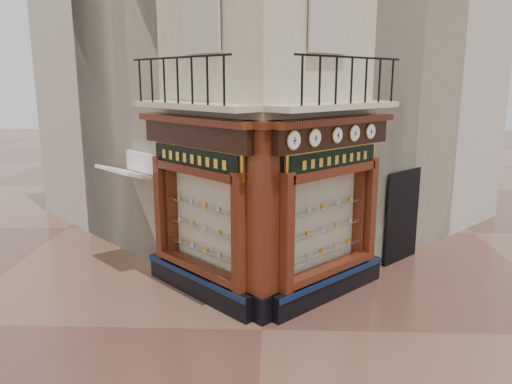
{
  "coord_description": "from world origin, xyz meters",
  "views": [
    {
      "loc": [
        0.2,
        -8.82,
        4.71
      ],
      "look_at": [
        -0.19,
        2.0,
        2.28
      ],
      "focal_mm": 35.0,
      "sensor_mm": 36.0,
      "label": 1
    }
  ],
  "objects_px": {
    "signboard_left": "(195,159)",
    "clock_a": "(293,140)",
    "clock_d": "(354,133)",
    "clock_e": "(370,131)",
    "corner_pilaster": "(263,226)",
    "clock_b": "(315,138)",
    "signboard_right": "(334,160)",
    "clock_c": "(337,135)",
    "awning": "(134,268)"
  },
  "relations": [
    {
      "from": "clock_c",
      "to": "signboard_left",
      "type": "height_order",
      "value": "clock_c"
    },
    {
      "from": "clock_d",
      "to": "clock_e",
      "type": "distance_m",
      "value": 0.58
    },
    {
      "from": "clock_c",
      "to": "signboard_left",
      "type": "relative_size",
      "value": 0.15
    },
    {
      "from": "corner_pilaster",
      "to": "clock_b",
      "type": "relative_size",
      "value": 11.1
    },
    {
      "from": "clock_a",
      "to": "clock_b",
      "type": "bearing_deg",
      "value": 0.0
    },
    {
      "from": "clock_b",
      "to": "clock_c",
      "type": "distance_m",
      "value": 0.7
    },
    {
      "from": "clock_a",
      "to": "signboard_left",
      "type": "distance_m",
      "value": 2.34
    },
    {
      "from": "signboard_right",
      "to": "clock_d",
      "type": "bearing_deg",
      "value": -12.14
    },
    {
      "from": "corner_pilaster",
      "to": "signboard_right",
      "type": "distance_m",
      "value": 2.12
    },
    {
      "from": "clock_b",
      "to": "signboard_left",
      "type": "distance_m",
      "value": 2.59
    },
    {
      "from": "awning",
      "to": "clock_d",
      "type": "bearing_deg",
      "value": -149.47
    },
    {
      "from": "clock_c",
      "to": "clock_e",
      "type": "relative_size",
      "value": 0.96
    },
    {
      "from": "awning",
      "to": "signboard_right",
      "type": "bearing_deg",
      "value": -153.82
    },
    {
      "from": "corner_pilaster",
      "to": "clock_e",
      "type": "xyz_separation_m",
      "value": [
        2.31,
        1.71,
        1.67
      ]
    },
    {
      "from": "clock_b",
      "to": "clock_c",
      "type": "xyz_separation_m",
      "value": [
        0.49,
        0.49,
        -0.0
      ]
    },
    {
      "from": "clock_d",
      "to": "awning",
      "type": "relative_size",
      "value": 0.21
    },
    {
      "from": "clock_c",
      "to": "awning",
      "type": "height_order",
      "value": "clock_c"
    },
    {
      "from": "clock_c",
      "to": "clock_e",
      "type": "distance_m",
      "value": 1.17
    },
    {
      "from": "clock_a",
      "to": "clock_b",
      "type": "xyz_separation_m",
      "value": [
        0.43,
        0.43,
        -0.0
      ]
    },
    {
      "from": "corner_pilaster",
      "to": "clock_c",
      "type": "bearing_deg",
      "value": -14.29
    },
    {
      "from": "clock_d",
      "to": "clock_e",
      "type": "relative_size",
      "value": 1.04
    },
    {
      "from": "clock_a",
      "to": "clock_e",
      "type": "height_order",
      "value": "clock_a"
    },
    {
      "from": "signboard_left",
      "to": "clock_a",
      "type": "bearing_deg",
      "value": -162.41
    },
    {
      "from": "clock_b",
      "to": "signboard_right",
      "type": "bearing_deg",
      "value": 8.14
    },
    {
      "from": "awning",
      "to": "signboard_left",
      "type": "height_order",
      "value": "signboard_left"
    },
    {
      "from": "clock_b",
      "to": "clock_e",
      "type": "relative_size",
      "value": 1.05
    },
    {
      "from": "signboard_left",
      "to": "awning",
      "type": "bearing_deg",
      "value": 4.18
    },
    {
      "from": "corner_pilaster",
      "to": "clock_a",
      "type": "bearing_deg",
      "value": -48.79
    },
    {
      "from": "clock_b",
      "to": "clock_a",
      "type": "bearing_deg",
      "value": -180.0
    },
    {
      "from": "corner_pilaster",
      "to": "clock_a",
      "type": "distance_m",
      "value": 1.77
    },
    {
      "from": "corner_pilaster",
      "to": "awning",
      "type": "relative_size",
      "value": 2.37
    },
    {
      "from": "clock_e",
      "to": "clock_a",
      "type": "bearing_deg",
      "value": -180.0
    },
    {
      "from": "corner_pilaster",
      "to": "clock_a",
      "type": "height_order",
      "value": "corner_pilaster"
    },
    {
      "from": "clock_e",
      "to": "signboard_right",
      "type": "xyz_separation_m",
      "value": [
        -0.85,
        -0.7,
        -0.52
      ]
    },
    {
      "from": "signboard_right",
      "to": "clock_c",
      "type": "bearing_deg",
      "value": -123.83
    },
    {
      "from": "clock_c",
      "to": "signboard_right",
      "type": "relative_size",
      "value": 0.16
    },
    {
      "from": "awning",
      "to": "signboard_left",
      "type": "distance_m",
      "value": 3.99
    },
    {
      "from": "corner_pilaster",
      "to": "clock_e",
      "type": "height_order",
      "value": "corner_pilaster"
    },
    {
      "from": "corner_pilaster",
      "to": "signboard_left",
      "type": "height_order",
      "value": "corner_pilaster"
    },
    {
      "from": "awning",
      "to": "signboard_left",
      "type": "relative_size",
      "value": 0.75
    },
    {
      "from": "corner_pilaster",
      "to": "signboard_right",
      "type": "relative_size",
      "value": 1.89
    },
    {
      "from": "clock_e",
      "to": "corner_pilaster",
      "type": "bearing_deg",
      "value": 171.47
    },
    {
      "from": "clock_a",
      "to": "clock_c",
      "type": "xyz_separation_m",
      "value": [
        0.92,
        0.92,
        -0.0
      ]
    },
    {
      "from": "clock_a",
      "to": "signboard_right",
      "type": "relative_size",
      "value": 0.18
    },
    {
      "from": "clock_b",
      "to": "clock_e",
      "type": "xyz_separation_m",
      "value": [
        1.32,
        1.32,
        0.0
      ]
    },
    {
      "from": "signboard_left",
      "to": "signboard_right",
      "type": "distance_m",
      "value": 2.92
    },
    {
      "from": "clock_e",
      "to": "signboard_left",
      "type": "relative_size",
      "value": 0.15
    },
    {
      "from": "clock_d",
      "to": "signboard_right",
      "type": "bearing_deg",
      "value": 167.86
    },
    {
      "from": "corner_pilaster",
      "to": "signboard_left",
      "type": "distance_m",
      "value": 2.12
    },
    {
      "from": "corner_pilaster",
      "to": "clock_a",
      "type": "relative_size",
      "value": 10.7
    }
  ]
}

